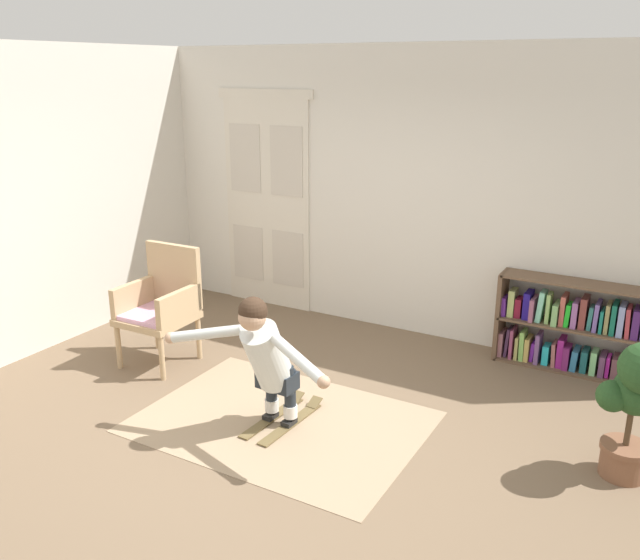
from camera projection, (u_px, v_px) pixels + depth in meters
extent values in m
plane|color=brown|center=(277.00, 442.00, 4.95)|extent=(7.20, 7.20, 0.00)
cube|color=silver|center=(416.00, 195.00, 6.66)|extent=(6.00, 0.10, 2.90)
cube|color=silver|center=(31.00, 203.00, 6.25)|extent=(0.10, 6.00, 2.90)
cube|color=beige|center=(248.00, 203.00, 7.66)|extent=(0.55, 0.04, 2.35)
cube|color=beige|center=(245.00, 158.00, 7.48)|extent=(0.41, 0.01, 0.76)
cube|color=beige|center=(248.00, 253.00, 7.82)|extent=(0.41, 0.01, 0.64)
cube|color=beige|center=(288.00, 208.00, 7.40)|extent=(0.55, 0.04, 2.35)
cube|color=beige|center=(286.00, 161.00, 7.23)|extent=(0.41, 0.01, 0.76)
cube|color=beige|center=(288.00, 259.00, 7.56)|extent=(0.41, 0.01, 0.64)
cube|color=beige|center=(265.00, 94.00, 7.16)|extent=(1.22, 0.04, 0.10)
cube|color=#9F8568|center=(281.00, 422.00, 5.23)|extent=(2.18, 1.58, 0.01)
cube|color=brown|center=(501.00, 314.00, 6.33)|extent=(0.04, 0.30, 0.85)
cube|color=brown|center=(572.00, 369.00, 6.13)|extent=(1.39, 0.30, 0.02)
cube|color=brown|center=(577.00, 327.00, 6.00)|extent=(1.39, 0.30, 0.02)
cube|color=brown|center=(583.00, 284.00, 5.87)|extent=(1.39, 0.30, 0.02)
cube|color=#B47582|center=(503.00, 342.00, 6.41)|extent=(0.04, 0.21, 0.24)
cube|color=#4B2E52|center=(508.00, 341.00, 6.37)|extent=(0.04, 0.15, 0.28)
cube|color=#95416A|center=(513.00, 342.00, 6.34)|extent=(0.03, 0.19, 0.29)
cube|color=tan|center=(518.00, 346.00, 6.33)|extent=(0.03, 0.20, 0.22)
cube|color=#88C85D|center=(523.00, 344.00, 6.29)|extent=(0.05, 0.17, 0.29)
cube|color=tan|center=(528.00, 348.00, 6.29)|extent=(0.04, 0.19, 0.23)
cube|color=purple|center=(533.00, 351.00, 6.28)|extent=(0.04, 0.14, 0.19)
cube|color=#734E86|center=(538.00, 347.00, 6.22)|extent=(0.04, 0.18, 0.29)
cube|color=#26C3D0|center=(546.00, 354.00, 6.21)|extent=(0.06, 0.14, 0.18)
cube|color=#A16061|center=(555.00, 353.00, 6.17)|extent=(0.05, 0.18, 0.23)
cube|color=#982185|center=(561.00, 351.00, 6.15)|extent=(0.05, 0.19, 0.28)
cube|color=#722163|center=(567.00, 357.00, 6.11)|extent=(0.05, 0.18, 0.22)
cube|color=teal|center=(575.00, 358.00, 6.10)|extent=(0.06, 0.21, 0.20)
cube|color=#19565C|center=(585.00, 360.00, 6.06)|extent=(0.06, 0.19, 0.20)
cube|color=#7AC882|center=(594.00, 362.00, 6.00)|extent=(0.05, 0.16, 0.22)
cube|color=#5D3A5D|center=(603.00, 364.00, 5.99)|extent=(0.05, 0.21, 0.20)
cube|color=#D128BF|center=(608.00, 365.00, 5.96)|extent=(0.03, 0.15, 0.19)
cube|color=brown|center=(615.00, 367.00, 5.91)|extent=(0.06, 0.20, 0.21)
cube|color=#3C254E|center=(624.00, 366.00, 5.89)|extent=(0.05, 0.17, 0.25)
cube|color=#903C4A|center=(631.00, 364.00, 5.87)|extent=(0.04, 0.21, 0.29)
cube|color=#3BC378|center=(638.00, 371.00, 5.85)|extent=(0.04, 0.20, 0.19)
cube|color=#63289D|center=(505.00, 305.00, 6.27)|extent=(0.04, 0.16, 0.18)
cube|color=#ABBD6D|center=(513.00, 302.00, 6.24)|extent=(0.06, 0.17, 0.26)
cube|color=maroon|center=(519.00, 307.00, 6.22)|extent=(0.06, 0.15, 0.18)
cube|color=navy|center=(528.00, 304.00, 6.18)|extent=(0.06, 0.20, 0.25)
cube|color=#925471|center=(534.00, 308.00, 6.14)|extent=(0.04, 0.23, 0.21)
cube|color=#7ED6B7|center=(541.00, 306.00, 6.09)|extent=(0.07, 0.16, 0.29)
cube|color=#92C16D|center=(549.00, 308.00, 6.07)|extent=(0.03, 0.14, 0.28)
cube|color=#7AB16B|center=(556.00, 313.00, 6.05)|extent=(0.05, 0.23, 0.20)
cube|color=#B8594F|center=(564.00, 309.00, 6.02)|extent=(0.04, 0.20, 0.28)
cube|color=green|center=(568.00, 314.00, 5.99)|extent=(0.05, 0.15, 0.21)
cube|color=#925BA0|center=(576.00, 313.00, 5.97)|extent=(0.05, 0.20, 0.24)
cube|color=brown|center=(584.00, 312.00, 5.94)|extent=(0.06, 0.20, 0.29)
cube|color=teal|center=(591.00, 317.00, 5.92)|extent=(0.04, 0.14, 0.22)
cube|color=#6F58A6|center=(597.00, 316.00, 5.89)|extent=(0.04, 0.21, 0.26)
cube|color=#17766B|center=(602.00, 320.00, 5.86)|extent=(0.03, 0.18, 0.21)
cube|color=#948D59|center=(608.00, 317.00, 5.85)|extent=(0.03, 0.20, 0.27)
cube|color=#166652|center=(614.00, 317.00, 5.82)|extent=(0.04, 0.23, 0.28)
cube|color=#8393CA|center=(622.00, 319.00, 5.78)|extent=(0.05, 0.22, 0.28)
cube|color=#A93944|center=(629.00, 321.00, 5.75)|extent=(0.05, 0.20, 0.27)
cube|color=#431E62|center=(637.00, 322.00, 5.73)|extent=(0.06, 0.23, 0.26)
cylinder|color=tan|center=(119.00, 347.00, 6.12)|extent=(0.05, 0.05, 0.42)
cylinder|color=tan|center=(162.00, 358.00, 5.89)|extent=(0.05, 0.05, 0.42)
cylinder|color=tan|center=(157.00, 328.00, 6.56)|extent=(0.05, 0.05, 0.42)
cylinder|color=tan|center=(199.00, 338.00, 6.32)|extent=(0.05, 0.05, 0.42)
cube|color=tan|center=(157.00, 318.00, 6.15)|extent=(0.61, 0.61, 0.06)
cube|color=#DBA4C4|center=(157.00, 313.00, 6.13)|extent=(0.55, 0.55, 0.04)
cube|color=tan|center=(174.00, 275.00, 6.27)|extent=(0.60, 0.07, 0.60)
cube|color=tan|center=(134.00, 297.00, 6.22)|extent=(0.07, 0.56, 0.28)
cube|color=tan|center=(179.00, 306.00, 5.97)|extent=(0.07, 0.56, 0.28)
cylinder|color=brown|center=(623.00, 460.00, 4.52)|extent=(0.30, 0.30, 0.24)
cylinder|color=brown|center=(625.00, 447.00, 4.49)|extent=(0.33, 0.33, 0.04)
cylinder|color=#4C3823|center=(630.00, 421.00, 4.43)|extent=(0.04, 0.04, 0.36)
sphere|color=#23461F|center=(636.00, 392.00, 4.40)|extent=(0.31, 0.31, 0.31)
sphere|color=#23461F|center=(612.00, 396.00, 4.42)|extent=(0.22, 0.22, 0.22)
sphere|color=#23461F|center=(638.00, 390.00, 4.41)|extent=(0.32, 0.32, 0.32)
cube|color=brown|center=(272.00, 417.00, 5.28)|extent=(0.13, 0.75, 0.01)
cube|color=brown|center=(297.00, 397.00, 5.54)|extent=(0.10, 0.12, 0.06)
cube|color=black|center=(271.00, 416.00, 5.25)|extent=(0.09, 0.12, 0.04)
cube|color=brown|center=(291.00, 424.00, 5.18)|extent=(0.13, 0.75, 0.01)
cube|color=brown|center=(315.00, 402.00, 5.45)|extent=(0.10, 0.12, 0.06)
cube|color=black|center=(289.00, 422.00, 5.16)|extent=(0.09, 0.12, 0.04)
cylinder|color=white|center=(272.00, 405.00, 5.24)|extent=(0.12, 0.12, 0.10)
cylinder|color=#1F262C|center=(271.00, 382.00, 5.18)|extent=(0.09, 0.09, 0.30)
cylinder|color=#1F262C|center=(268.00, 374.00, 5.12)|extent=(0.12, 0.12, 0.22)
cylinder|color=white|center=(290.00, 411.00, 5.15)|extent=(0.12, 0.12, 0.10)
cylinder|color=#1F262C|center=(290.00, 388.00, 5.09)|extent=(0.09, 0.09, 0.30)
cylinder|color=#1F262C|center=(287.00, 380.00, 5.03)|extent=(0.12, 0.12, 0.22)
cube|color=#1F262C|center=(277.00, 379.00, 5.08)|extent=(0.31, 0.20, 0.14)
cylinder|color=silver|center=(268.00, 356.00, 4.92)|extent=(0.30, 0.49, 0.59)
sphere|color=tan|center=(252.00, 317.00, 4.67)|extent=(0.21, 0.21, 0.20)
sphere|color=#382619|center=(253.00, 311.00, 4.67)|extent=(0.22, 0.22, 0.21)
cylinder|color=silver|center=(206.00, 334.00, 4.92)|extent=(0.58, 0.25, 0.19)
sphere|color=tan|center=(171.00, 338.00, 5.00)|extent=(0.09, 0.09, 0.09)
cylinder|color=silver|center=(298.00, 359.00, 4.49)|extent=(0.57, 0.30, 0.19)
sphere|color=tan|center=(324.00, 382.00, 4.29)|extent=(0.09, 0.09, 0.09)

